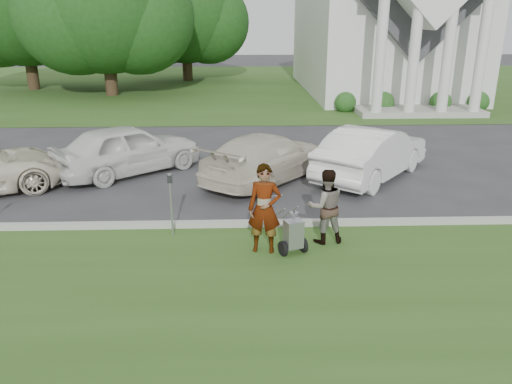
{
  "coord_description": "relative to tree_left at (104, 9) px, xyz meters",
  "views": [
    {
      "loc": [
        -0.02,
        -10.04,
        4.52
      ],
      "look_at": [
        0.33,
        0.0,
        1.04
      ],
      "focal_mm": 35.0,
      "sensor_mm": 36.0,
      "label": 1
    }
  ],
  "objects": [
    {
      "name": "tree_left",
      "position": [
        0.0,
        0.0,
        0.0
      ],
      "size": [
        10.63,
        8.4,
        9.71
      ],
      "color": "#332316",
      "rests_on": "ground"
    },
    {
      "name": "car_c",
      "position": [
        8.81,
        -17.86,
        -4.42
      ],
      "size": [
        4.48,
        4.93,
        1.38
      ],
      "primitive_type": "imported",
      "rotation": [
        0.0,
        0.0,
        2.47
      ],
      "color": "beige",
      "rests_on": "ground"
    },
    {
      "name": "person_left",
      "position": [
        8.48,
        -22.72,
        -4.19
      ],
      "size": [
        0.73,
        0.54,
        1.84
      ],
      "primitive_type": "imported",
      "rotation": [
        0.0,
        0.0,
        -0.16
      ],
      "color": "#999999",
      "rests_on": "ground"
    },
    {
      "name": "striping_cart",
      "position": [
        9.06,
        -22.86,
        -4.69
      ],
      "size": [
        0.78,
        1.13,
        0.98
      ],
      "rotation": [
        0.0,
        0.0,
        0.36
      ],
      "color": "black",
      "rests_on": "ground"
    },
    {
      "name": "tree_back",
      "position": [
        4.0,
        8.0,
        -0.38
      ],
      "size": [
        9.61,
        7.6,
        8.89
      ],
      "color": "#332316",
      "rests_on": "ground"
    },
    {
      "name": "ground",
      "position": [
        8.01,
        -21.99,
        -5.11
      ],
      "size": [
        120.0,
        120.0,
        0.0
      ],
      "primitive_type": "plane",
      "color": "#333335",
      "rests_on": "ground"
    },
    {
      "name": "car_d",
      "position": [
        11.94,
        -17.76,
        -4.34
      ],
      "size": [
        4.25,
        4.67,
        1.55
      ],
      "primitive_type": "imported",
      "rotation": [
        0.0,
        0.0,
        2.45
      ],
      "color": "white",
      "rests_on": "ground"
    },
    {
      "name": "car_b",
      "position": [
        4.57,
        -17.06,
        -4.34
      ],
      "size": [
        4.65,
        4.33,
        1.55
      ],
      "primitive_type": "imported",
      "rotation": [
        0.0,
        0.0,
        2.27
      ],
      "color": "white",
      "rests_on": "ground"
    },
    {
      "name": "person_right",
      "position": [
        9.78,
        -22.32,
        -4.3
      ],
      "size": [
        0.87,
        0.72,
        1.61
      ],
      "primitive_type": "imported",
      "rotation": [
        0.0,
        0.0,
        3.29
      ],
      "color": "#999999",
      "rests_on": "ground"
    },
    {
      "name": "parking_meter_near",
      "position": [
        6.51,
        -21.89,
        -4.21
      ],
      "size": [
        0.1,
        0.09,
        1.43
      ],
      "color": "#95979D",
      "rests_on": "ground"
    },
    {
      "name": "tree_far",
      "position": [
        -6.0,
        3.0,
        0.58
      ],
      "size": [
        11.64,
        9.2,
        10.73
      ],
      "color": "#332316",
      "rests_on": "ground"
    },
    {
      "name": "grass_strip",
      "position": [
        8.01,
        -24.99,
        -5.11
      ],
      "size": [
        80.0,
        7.0,
        0.01
      ],
      "primitive_type": "cube",
      "color": "#31521C",
      "rests_on": "ground"
    },
    {
      "name": "curb",
      "position": [
        8.01,
        -21.44,
        -5.04
      ],
      "size": [
        80.0,
        0.18,
        0.15
      ],
      "primitive_type": "cube",
      "color": "#9E9E93",
      "rests_on": "ground"
    },
    {
      "name": "church_lawn",
      "position": [
        8.01,
        5.01,
        -5.11
      ],
      "size": [
        80.0,
        30.0,
        0.01
      ],
      "primitive_type": "cube",
      "color": "#31521C",
      "rests_on": "ground"
    }
  ]
}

